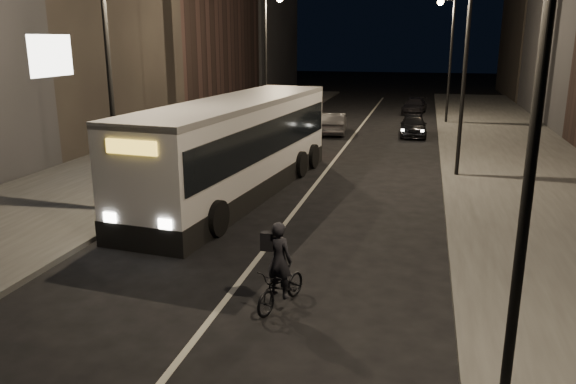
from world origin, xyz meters
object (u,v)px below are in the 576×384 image
Objects in this scene: city_bus at (237,143)px; cyclist_on_bicycle at (281,279)px; streetlight_right_far at (447,44)px; car_near at (413,125)px; streetlight_right_near at (521,67)px; streetlight_right_mid at (460,48)px; car_far at (414,106)px; car_mid at (334,123)px; streetlight_left_far at (270,45)px; streetlight_left_near at (115,51)px.

city_bus is 6.59× the size of cyclist_on_bicycle.
streetlight_right_far is 29.92m from cyclist_on_bicycle.
streetlight_right_near is at bearing -88.18° from car_near.
car_far is at bearing 95.38° from streetlight_right_mid.
streetlight_right_far reaches higher than car_mid.
streetlight_left_far is 15.04m from car_far.
streetlight_right_near is 32.00m from streetlight_right_far.
car_far is at bearing 73.56° from streetlight_left_near.
cyclist_on_bicycle reaches higher than car_far.
streetlight_right_mid is 2.06× the size of car_mid.
streetlight_right_far reaches higher than car_near.
car_mid is at bearing 115.03° from cyclist_on_bicycle.
car_far is (-2.01, 21.34, -4.77)m from streetlight_right_mid.
streetlight_left_near is 18.00m from streetlight_left_far.
streetlight_left_near is at bearing 143.12° from streetlight_right_near.
car_far is at bearing -118.27° from car_mid.
city_bus is 14.76m from car_mid.
streetlight_right_near is 13.33m from streetlight_left_near.
streetlight_left_far is (-10.66, -6.00, 0.00)m from streetlight_right_far.
streetlight_right_far is 26.26m from streetlight_left_near.
streetlight_right_mid reaches higher than car_near.
streetlight_right_mid is 1.99× the size of car_far.
streetlight_left_near reaches higher than car_mid.
streetlight_left_near is 3.99× the size of cyclist_on_bicycle.
streetlight_right_near and streetlight_left_near have the same top height.
streetlight_left_near is 1.99× the size of car_far.
city_bus is 3.40× the size of car_mid.
streetlight_right_mid is 13.33m from streetlight_left_near.
streetlight_right_mid and streetlight_right_far have the same top height.
streetlight_right_mid is at bearing 117.14° from car_mid.
car_near is at bearing 64.36° from streetlight_left_near.
streetlight_right_mid is 1.00× the size of streetlight_left_near.
streetlight_left_near is 1.00× the size of streetlight_left_far.
cyclist_on_bicycle is (-4.02, 2.73, -4.68)m from streetlight_right_near.
city_bus is 3.53× the size of car_near.
car_near is (6.15, 14.89, -1.29)m from city_bus.
streetlight_right_near is 14.44m from city_bus.
streetlight_right_mid reaches higher than cyclist_on_bicycle.
cyclist_on_bicycle is (3.94, -8.83, -1.26)m from city_bus.
cyclist_on_bicycle is 34.67m from car_far.
car_mid is (4.05, 0.20, -4.71)m from streetlight_left_far.
cyclist_on_bicycle is at bearing -60.01° from city_bus.
car_far is (-0.20, 10.89, -0.06)m from car_near.
streetlight_right_mid is at bearing 91.88° from cyclist_on_bicycle.
streetlight_right_far is 22.21m from city_bus.
car_mid is (-6.61, 10.20, -4.71)m from streetlight_right_mid.
streetlight_left_far is (-10.66, 10.00, 0.00)m from streetlight_right_mid.
car_far is at bearing 110.61° from streetlight_right_far.
streetlight_right_near is at bearing 98.35° from car_mid.
streetlight_right_far is 7.44m from car_far.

